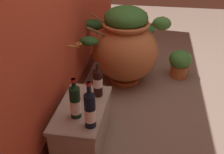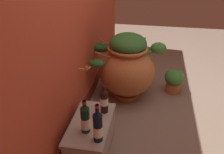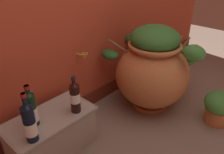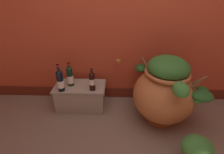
{
  "view_description": "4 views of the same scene",
  "coord_description": "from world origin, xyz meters",
  "px_view_note": "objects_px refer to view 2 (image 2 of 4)",
  "views": [
    {
      "loc": [
        -2.25,
        0.36,
        1.58
      ],
      "look_at": [
        -0.15,
        0.7,
        0.35
      ],
      "focal_mm": 44.04,
      "sensor_mm": 36.0,
      "label": 1
    },
    {
      "loc": [
        -2.26,
        0.37,
        1.76
      ],
      "look_at": [
        0.01,
        0.77,
        0.48
      ],
      "focal_mm": 38.79,
      "sensor_mm": 36.0,
      "label": 2
    },
    {
      "loc": [
        -1.29,
        -0.37,
        1.4
      ],
      "look_at": [
        -0.05,
        0.75,
        0.48
      ],
      "focal_mm": 36.84,
      "sensor_mm": 36.0,
      "label": 3
    },
    {
      "loc": [
        -0.13,
        -0.97,
        1.49
      ],
      "look_at": [
        -0.19,
        0.81,
        0.5
      ],
      "focal_mm": 26.75,
      "sensor_mm": 36.0,
      "label": 4
    }
  ],
  "objects_px": {
    "wine_bottle_left": "(104,100)",
    "wine_bottle_middle": "(85,119)",
    "wine_bottle_right": "(98,126)",
    "potted_shrub": "(174,80)",
    "terracotta_urn": "(127,66)"
  },
  "relations": [
    {
      "from": "terracotta_urn",
      "to": "wine_bottle_middle",
      "type": "distance_m",
      "value": 1.17
    },
    {
      "from": "terracotta_urn",
      "to": "wine_bottle_right",
      "type": "height_order",
      "value": "terracotta_urn"
    },
    {
      "from": "wine_bottle_left",
      "to": "wine_bottle_middle",
      "type": "bearing_deg",
      "value": 161.25
    },
    {
      "from": "wine_bottle_middle",
      "to": "wine_bottle_right",
      "type": "xyz_separation_m",
      "value": [
        -0.09,
        -0.13,
        0.01
      ]
    },
    {
      "from": "wine_bottle_left",
      "to": "wine_bottle_middle",
      "type": "distance_m",
      "value": 0.31
    },
    {
      "from": "terracotta_urn",
      "to": "potted_shrub",
      "type": "relative_size",
      "value": 2.99
    },
    {
      "from": "terracotta_urn",
      "to": "wine_bottle_right",
      "type": "relative_size",
      "value": 2.7
    },
    {
      "from": "terracotta_urn",
      "to": "wine_bottle_left",
      "type": "distance_m",
      "value": 0.86
    },
    {
      "from": "wine_bottle_middle",
      "to": "potted_shrub",
      "type": "height_order",
      "value": "wine_bottle_middle"
    },
    {
      "from": "wine_bottle_left",
      "to": "wine_bottle_middle",
      "type": "relative_size",
      "value": 0.93
    },
    {
      "from": "wine_bottle_left",
      "to": "wine_bottle_right",
      "type": "xyz_separation_m",
      "value": [
        -0.38,
        -0.03,
        0.01
      ]
    },
    {
      "from": "terracotta_urn",
      "to": "potted_shrub",
      "type": "xyz_separation_m",
      "value": [
        0.17,
        -0.6,
        -0.24
      ]
    },
    {
      "from": "wine_bottle_right",
      "to": "potted_shrub",
      "type": "distance_m",
      "value": 1.6
    },
    {
      "from": "wine_bottle_middle",
      "to": "wine_bottle_right",
      "type": "relative_size",
      "value": 0.89
    },
    {
      "from": "wine_bottle_middle",
      "to": "potted_shrub",
      "type": "relative_size",
      "value": 0.99
    }
  ]
}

